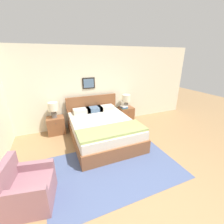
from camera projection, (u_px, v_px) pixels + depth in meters
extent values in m
plane|color=#99754C|center=(148.00, 190.00, 2.72)|extent=(16.00, 16.00, 0.00)
cube|color=beige|center=(95.00, 87.00, 5.03)|extent=(7.53, 0.06, 2.60)
cube|color=black|center=(89.00, 83.00, 4.86)|extent=(0.41, 0.02, 0.35)
cube|color=slate|center=(89.00, 83.00, 4.85)|extent=(0.33, 0.00, 0.28)
cube|color=#47567F|center=(115.00, 167.00, 3.28)|extent=(2.77, 1.79, 0.01)
cube|color=brown|center=(103.00, 135.00, 4.35)|extent=(1.70, 2.20, 0.28)
cube|color=brown|center=(119.00, 149.00, 3.37)|extent=(1.70, 0.06, 0.08)
cube|color=beige|center=(103.00, 126.00, 4.25)|extent=(1.63, 2.11, 0.31)
cube|color=brown|center=(92.00, 103.00, 5.04)|extent=(1.70, 0.06, 0.47)
cube|color=#8E9E5B|center=(112.00, 130.00, 3.59)|extent=(1.67, 0.62, 0.06)
cube|color=beige|center=(82.00, 111.00, 4.75)|extent=(0.52, 0.32, 0.14)
cube|color=beige|center=(106.00, 108.00, 5.04)|extent=(0.52, 0.32, 0.14)
cube|color=slate|center=(94.00, 109.00, 4.90)|extent=(0.52, 0.32, 0.14)
cube|color=#8E606B|center=(31.00, 192.00, 2.42)|extent=(0.81, 0.81, 0.44)
cube|color=#8E606B|center=(5.00, 175.00, 2.23)|extent=(0.25, 0.70, 0.38)
cube|color=#8E606B|center=(33.00, 166.00, 2.59)|extent=(0.69, 0.23, 0.14)
cube|color=#8E606B|center=(21.00, 195.00, 2.05)|extent=(0.69, 0.23, 0.14)
cube|color=brown|center=(56.00, 125.00, 4.65)|extent=(0.51, 0.40, 0.53)
sphere|color=#332D28|center=(56.00, 124.00, 4.41)|extent=(0.02, 0.02, 0.02)
cube|color=brown|center=(126.00, 114.00, 5.53)|extent=(0.51, 0.40, 0.53)
sphere|color=#332D28|center=(129.00, 112.00, 5.30)|extent=(0.02, 0.02, 0.02)
cylinder|color=slate|center=(54.00, 115.00, 4.53)|extent=(0.15, 0.15, 0.17)
cylinder|color=slate|center=(54.00, 111.00, 4.49)|extent=(0.02, 0.02, 0.06)
cylinder|color=beige|center=(53.00, 107.00, 4.43)|extent=(0.29, 0.29, 0.25)
cylinder|color=slate|center=(126.00, 105.00, 5.41)|extent=(0.15, 0.15, 0.17)
cylinder|color=slate|center=(126.00, 102.00, 5.37)|extent=(0.02, 0.02, 0.06)
cylinder|color=beige|center=(126.00, 98.00, 5.32)|extent=(0.29, 0.29, 0.25)
cube|color=#4C7551|center=(124.00, 108.00, 5.36)|extent=(0.23, 0.28, 0.03)
cube|color=#335693|center=(124.00, 107.00, 5.35)|extent=(0.21, 0.26, 0.03)
cube|color=silver|center=(124.00, 106.00, 5.34)|extent=(0.22, 0.25, 0.04)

